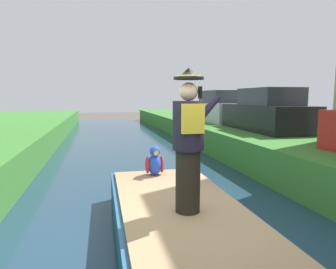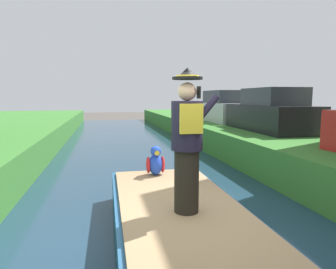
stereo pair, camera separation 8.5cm
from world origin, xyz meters
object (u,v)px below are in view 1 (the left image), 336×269
object	(u,v)px
person_pirate	(189,142)
parrot_plush	(155,162)
boat	(180,223)
parked_car_silver	(219,108)
parked_car_dark	(266,113)

from	to	relation	value
person_pirate	parrot_plush	xyz separation A→B (m)	(-0.08, 1.90, -0.68)
person_pirate	parrot_plush	bearing A→B (deg)	78.57
boat	parrot_plush	world-z (taller)	parrot_plush
parked_car_silver	boat	bearing A→B (deg)	-115.74
parrot_plush	parked_car_silver	world-z (taller)	parked_car_silver
parrot_plush	person_pirate	bearing A→B (deg)	-87.54
parrot_plush	parked_car_silver	distance (m)	9.75
boat	person_pirate	distance (m)	1.28
person_pirate	parked_car_dark	size ratio (longest dim) A/B	0.46
boat	parked_car_dark	xyz separation A→B (m)	(4.81, 5.67, 1.24)
parked_car_dark	parrot_plush	bearing A→B (deg)	-139.88
person_pirate	parked_car_dark	xyz separation A→B (m)	(4.79, 6.01, 0.00)
person_pirate	parked_car_silver	size ratio (longest dim) A/B	0.46
parked_car_dark	parked_car_silver	bearing A→B (deg)	90.00
boat	parrot_plush	bearing A→B (deg)	92.31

